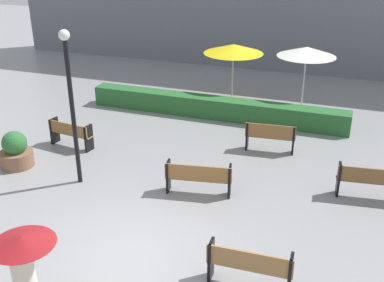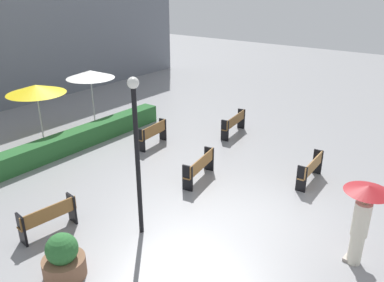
{
  "view_description": "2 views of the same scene",
  "coord_description": "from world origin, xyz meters",
  "px_view_note": "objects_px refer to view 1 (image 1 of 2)",
  "views": [
    {
      "loc": [
        4.05,
        -7.25,
        6.34
      ],
      "look_at": [
        -0.1,
        4.32,
        0.82
      ],
      "focal_mm": 43.61,
      "sensor_mm": 36.0,
      "label": 1
    },
    {
      "loc": [
        -8.9,
        -3.95,
        6.22
      ],
      "look_at": [
        0.7,
        3.29,
        1.28
      ],
      "focal_mm": 36.54,
      "sensor_mm": 36.0,
      "label": 2
    }
  ],
  "objects_px": {
    "patio_umbrella_yellow": "(234,49)",
    "bench_mid_center": "(198,177)",
    "patio_umbrella_white": "(307,52)",
    "pedestrian_with_umbrella": "(25,269)",
    "bench_near_right": "(249,265)",
    "lamp_post": "(71,94)",
    "bench_far_right": "(374,180)",
    "planter_pot": "(16,151)",
    "bench_far_left": "(70,133)",
    "bench_back_row": "(270,135)"
  },
  "relations": [
    {
      "from": "patio_umbrella_yellow",
      "to": "bench_mid_center",
      "type": "bearing_deg",
      "value": -81.5
    },
    {
      "from": "bench_mid_center",
      "to": "patio_umbrella_white",
      "type": "height_order",
      "value": "patio_umbrella_white"
    },
    {
      "from": "pedestrian_with_umbrella",
      "to": "bench_near_right",
      "type": "bearing_deg",
      "value": 36.37
    },
    {
      "from": "pedestrian_with_umbrella",
      "to": "lamp_post",
      "type": "xyz_separation_m",
      "value": [
        -2.19,
        4.9,
        1.2
      ]
    },
    {
      "from": "bench_mid_center",
      "to": "bench_far_right",
      "type": "height_order",
      "value": "bench_far_right"
    },
    {
      "from": "bench_mid_center",
      "to": "pedestrian_with_umbrella",
      "type": "distance_m",
      "value": 5.55
    },
    {
      "from": "pedestrian_with_umbrella",
      "to": "patio_umbrella_white",
      "type": "relative_size",
      "value": 0.82
    },
    {
      "from": "bench_mid_center",
      "to": "pedestrian_with_umbrella",
      "type": "bearing_deg",
      "value": -101.8
    },
    {
      "from": "bench_mid_center",
      "to": "lamp_post",
      "type": "bearing_deg",
      "value": -171.83
    },
    {
      "from": "bench_near_right",
      "to": "lamp_post",
      "type": "distance_m",
      "value": 6.29
    },
    {
      "from": "planter_pot",
      "to": "patio_umbrella_white",
      "type": "relative_size",
      "value": 0.44
    },
    {
      "from": "pedestrian_with_umbrella",
      "to": "planter_pot",
      "type": "bearing_deg",
      "value": 131.13
    },
    {
      "from": "lamp_post",
      "to": "bench_far_left",
      "type": "bearing_deg",
      "value": 128.48
    },
    {
      "from": "bench_back_row",
      "to": "bench_mid_center",
      "type": "height_order",
      "value": "bench_back_row"
    },
    {
      "from": "bench_mid_center",
      "to": "planter_pot",
      "type": "height_order",
      "value": "planter_pot"
    },
    {
      "from": "lamp_post",
      "to": "patio_umbrella_yellow",
      "type": "distance_m",
      "value": 8.12
    },
    {
      "from": "pedestrian_with_umbrella",
      "to": "patio_umbrella_white",
      "type": "height_order",
      "value": "patio_umbrella_white"
    },
    {
      "from": "bench_near_right",
      "to": "pedestrian_with_umbrella",
      "type": "height_order",
      "value": "pedestrian_with_umbrella"
    },
    {
      "from": "bench_far_right",
      "to": "bench_near_right",
      "type": "distance_m",
      "value": 4.86
    },
    {
      "from": "bench_near_right",
      "to": "patio_umbrella_yellow",
      "type": "bearing_deg",
      "value": 107.03
    },
    {
      "from": "bench_near_right",
      "to": "bench_back_row",
      "type": "bearing_deg",
      "value": 97.47
    },
    {
      "from": "bench_near_right",
      "to": "patio_umbrella_white",
      "type": "distance_m",
      "value": 10.55
    },
    {
      "from": "patio_umbrella_yellow",
      "to": "pedestrian_with_umbrella",
      "type": "bearing_deg",
      "value": -90.12
    },
    {
      "from": "bench_near_right",
      "to": "bench_far_left",
      "type": "xyz_separation_m",
      "value": [
        -6.89,
        4.44,
        -0.02
      ]
    },
    {
      "from": "lamp_post",
      "to": "patio_umbrella_white",
      "type": "xyz_separation_m",
      "value": [
        5.0,
        7.84,
        -0.25
      ]
    },
    {
      "from": "bench_mid_center",
      "to": "bench_far_right",
      "type": "xyz_separation_m",
      "value": [
        4.32,
        1.29,
        0.03
      ]
    },
    {
      "from": "lamp_post",
      "to": "bench_back_row",
      "type": "bearing_deg",
      "value": 39.12
    },
    {
      "from": "planter_pot",
      "to": "patio_umbrella_yellow",
      "type": "distance_m",
      "value": 8.99
    },
    {
      "from": "bench_back_row",
      "to": "patio_umbrella_white",
      "type": "relative_size",
      "value": 0.63
    },
    {
      "from": "planter_pot",
      "to": "lamp_post",
      "type": "relative_size",
      "value": 0.26
    },
    {
      "from": "patio_umbrella_white",
      "to": "pedestrian_with_umbrella",
      "type": "bearing_deg",
      "value": -102.43
    },
    {
      "from": "bench_far_right",
      "to": "bench_far_left",
      "type": "height_order",
      "value": "bench_far_right"
    },
    {
      "from": "bench_far_right",
      "to": "bench_far_left",
      "type": "relative_size",
      "value": 1.22
    },
    {
      "from": "bench_far_right",
      "to": "patio_umbrella_white",
      "type": "xyz_separation_m",
      "value": [
        -2.63,
        6.07,
        1.76
      ]
    },
    {
      "from": "bench_far_right",
      "to": "patio_umbrella_white",
      "type": "height_order",
      "value": "patio_umbrella_white"
    },
    {
      "from": "bench_far_right",
      "to": "bench_far_left",
      "type": "distance_m",
      "value": 9.14
    },
    {
      "from": "bench_far_right",
      "to": "lamp_post",
      "type": "height_order",
      "value": "lamp_post"
    },
    {
      "from": "pedestrian_with_umbrella",
      "to": "lamp_post",
      "type": "relative_size",
      "value": 0.48
    },
    {
      "from": "bench_far_right",
      "to": "bench_near_right",
      "type": "bearing_deg",
      "value": -117.51
    },
    {
      "from": "pedestrian_with_umbrella",
      "to": "bench_mid_center",
      "type": "bearing_deg",
      "value": 78.2
    },
    {
      "from": "bench_near_right",
      "to": "pedestrian_with_umbrella",
      "type": "xyz_separation_m",
      "value": [
        -3.2,
        -2.35,
        0.84
      ]
    },
    {
      "from": "patio_umbrella_yellow",
      "to": "bench_back_row",
      "type": "bearing_deg",
      "value": -60.15
    },
    {
      "from": "bench_near_right",
      "to": "bench_far_left",
      "type": "distance_m",
      "value": 8.19
    },
    {
      "from": "bench_far_left",
      "to": "planter_pot",
      "type": "height_order",
      "value": "planter_pot"
    },
    {
      "from": "bench_back_row",
      "to": "planter_pot",
      "type": "height_order",
      "value": "planter_pot"
    },
    {
      "from": "bench_back_row",
      "to": "bench_near_right",
      "type": "height_order",
      "value": "bench_back_row"
    },
    {
      "from": "bench_near_right",
      "to": "planter_pot",
      "type": "relative_size",
      "value": 1.53
    },
    {
      "from": "bench_far_right",
      "to": "patio_umbrella_yellow",
      "type": "height_order",
      "value": "patio_umbrella_yellow"
    },
    {
      "from": "pedestrian_with_umbrella",
      "to": "lamp_post",
      "type": "height_order",
      "value": "lamp_post"
    },
    {
      "from": "pedestrian_with_umbrella",
      "to": "patio_umbrella_yellow",
      "type": "height_order",
      "value": "patio_umbrella_yellow"
    }
  ]
}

